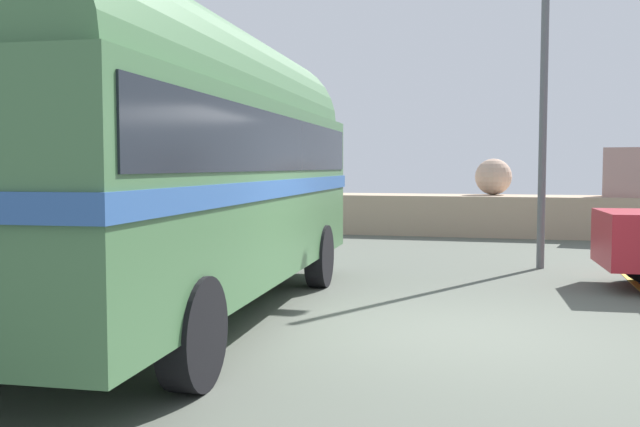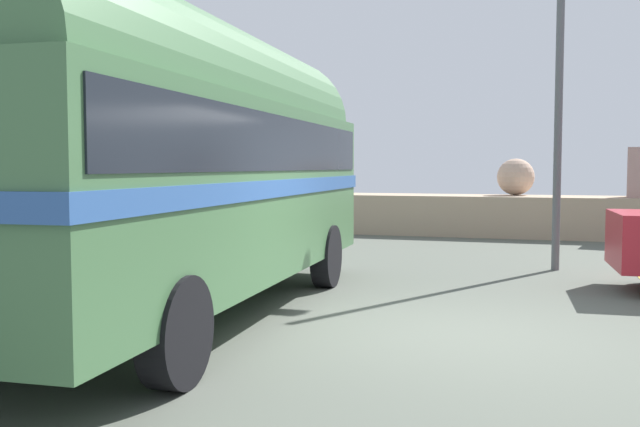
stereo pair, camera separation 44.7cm
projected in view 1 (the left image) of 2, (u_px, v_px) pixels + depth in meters
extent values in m
cube|color=#53584E|center=(446.00, 333.00, 7.97)|extent=(32.00, 26.00, 0.02)
cube|color=tan|center=(481.00, 215.00, 19.33)|extent=(31.36, 1.80, 1.10)
sphere|color=#AC918C|center=(69.00, 170.00, 22.36)|extent=(1.38, 1.38, 1.38)
sphere|color=tan|center=(203.00, 176.00, 21.54)|extent=(1.00, 1.00, 1.00)
sphere|color=tan|center=(318.00, 178.00, 20.41)|extent=(0.88, 0.88, 0.88)
sphere|color=tan|center=(493.00, 177.00, 19.61)|extent=(1.00, 1.00, 1.00)
cube|color=tan|center=(630.00, 172.00, 18.23)|extent=(1.45, 1.35, 1.27)
cylinder|color=black|center=(185.00, 253.00, 11.39)|extent=(0.33, 0.97, 0.96)
cylinder|color=black|center=(319.00, 256.00, 10.95)|extent=(0.33, 0.97, 0.96)
cylinder|color=black|center=(193.00, 334.00, 5.85)|extent=(0.33, 0.97, 0.96)
cube|color=#426C42|center=(187.00, 192.00, 8.55)|extent=(2.84, 8.52, 2.10)
cylinder|color=#426C42|center=(185.00, 104.00, 8.48)|extent=(2.62, 8.17, 2.20)
cube|color=#2F5797|center=(186.00, 188.00, 8.55)|extent=(2.89, 8.60, 0.20)
cube|color=black|center=(186.00, 144.00, 8.51)|extent=(2.86, 8.18, 0.64)
cube|color=silver|center=(278.00, 232.00, 12.78)|extent=(2.29, 0.28, 0.28)
cylinder|color=black|center=(89.00, 236.00, 14.14)|extent=(0.43, 0.99, 0.96)
cube|color=silver|center=(72.00, 219.00, 15.88)|extent=(2.28, 0.53, 0.28)
cylinder|color=#5B5B60|center=(543.00, 109.00, 12.79)|extent=(0.14, 0.14, 5.85)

